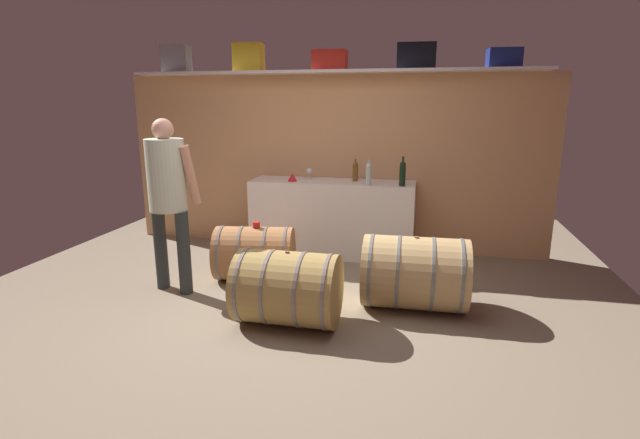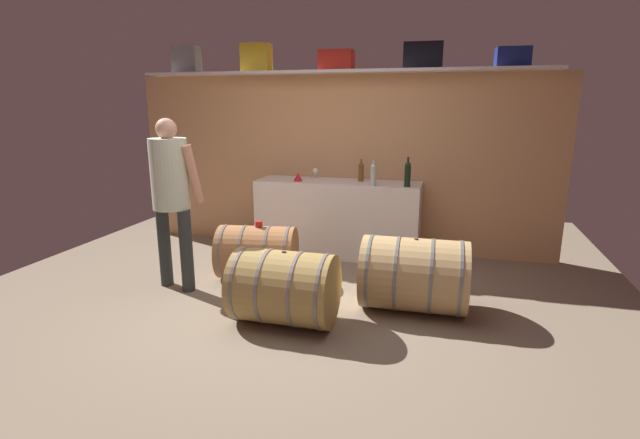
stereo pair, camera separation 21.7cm
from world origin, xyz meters
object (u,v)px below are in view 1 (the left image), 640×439
object	(u,v)px
red_funnel	(292,177)
toolcase_grey	(176,59)
toolcase_navy	(504,58)
wine_bottle_dark	(402,173)
toolcase_black	(416,56)
wine_bottle_amber	(355,171)
toolcase_yellow	(249,57)
tasting_cup	(256,225)
wine_bottle_clear	(369,174)
work_cabinet	(332,218)
wine_glass	(309,171)
wine_barrel_far	(288,288)
wine_barrel_flank	(415,273)
winemaker_pouring	(168,188)
toolcase_red	(330,60)
wine_barrel_near	(255,253)

from	to	relation	value
red_funnel	toolcase_grey	bearing A→B (deg)	169.20
toolcase_navy	wine_bottle_dark	distance (m)	1.62
toolcase_black	wine_bottle_amber	xyz separation A→B (m)	(-0.65, -0.12, -1.29)
toolcase_yellow	tasting_cup	size ratio (longest dim) A/B	4.68
red_funnel	tasting_cup	bearing A→B (deg)	-97.95
toolcase_black	wine_bottle_clear	distance (m)	1.41
work_cabinet	tasting_cup	distance (m)	1.20
toolcase_grey	tasting_cup	bearing A→B (deg)	-42.42
toolcase_yellow	red_funnel	world-z (taller)	toolcase_yellow
toolcase_black	wine_bottle_amber	distance (m)	1.45
wine_glass	red_funnel	xyz separation A→B (m)	(-0.16, -0.19, -0.05)
work_cabinet	wine_barrel_far	world-z (taller)	work_cabinet
wine_barrel_flank	winemaker_pouring	xyz separation A→B (m)	(-2.32, -0.10, 0.70)
red_funnel	wine_barrel_far	size ratio (longest dim) A/B	0.13
toolcase_red	toolcase_black	size ratio (longest dim) A/B	0.92
wine_barrel_flank	toolcase_red	bearing A→B (deg)	123.74
toolcase_red	work_cabinet	bearing A→B (deg)	-68.63
wine_barrel_far	wine_bottle_dark	bearing A→B (deg)	65.69
toolcase_black	wine_glass	bearing A→B (deg)	-176.34
toolcase_black	wine_bottle_amber	size ratio (longest dim) A/B	1.62
wine_bottle_clear	wine_barrel_far	size ratio (longest dim) A/B	0.34
winemaker_pouring	red_funnel	bearing A→B (deg)	73.30
tasting_cup	red_funnel	bearing A→B (deg)	82.05
wine_bottle_clear	red_funnel	distance (m)	0.92
red_funnel	tasting_cup	distance (m)	1.00
wine_bottle_amber	wine_barrel_far	size ratio (longest dim) A/B	0.31
tasting_cup	wine_barrel_near	bearing A→B (deg)	180.00
wine_glass	wine_barrel_near	xyz separation A→B (m)	(-0.31, -1.11, -0.71)
toolcase_red	wine_barrel_near	world-z (taller)	toolcase_red
toolcase_yellow	work_cabinet	xyz separation A→B (m)	(1.07, -0.18, -1.89)
toolcase_grey	wine_barrel_flank	distance (m)	3.97
wine_bottle_dark	wine_barrel_near	bearing A→B (deg)	-148.71
work_cabinet	wine_barrel_flank	size ratio (longest dim) A/B	2.09
toolcase_red	red_funnel	distance (m)	1.42
red_funnel	wine_barrel_far	distance (m)	1.99
toolcase_navy	wine_bottle_dark	size ratio (longest dim) A/B	1.04
toolcase_grey	wine_barrel_far	xyz separation A→B (m)	(2.03, -2.12, -2.02)
wine_bottle_dark	wine_bottle_amber	bearing A→B (deg)	158.22
wine_bottle_clear	tasting_cup	distance (m)	1.41
toolcase_grey	wine_barrel_near	xyz separation A→B (m)	(1.40, -1.22, -2.05)
toolcase_grey	wine_bottle_dark	bearing A→B (deg)	-8.85
toolcase_navy	tasting_cup	xyz separation A→B (m)	(-2.42, -1.22, -1.68)
toolcase_navy	red_funnel	bearing A→B (deg)	-176.22
toolcase_red	wine_barrel_far	size ratio (longest dim) A/B	0.46
wine_barrel_far	wine_bottle_amber	bearing A→B (deg)	83.08
wine_bottle_dark	winemaker_pouring	world-z (taller)	winemaker_pouring
toolcase_black	work_cabinet	bearing A→B (deg)	-169.87
toolcase_grey	wine_barrel_flank	bearing A→B (deg)	-29.30
wine_bottle_dark	wine_barrel_flank	distance (m)	1.44
toolcase_red	wine_barrel_far	world-z (taller)	toolcase_red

